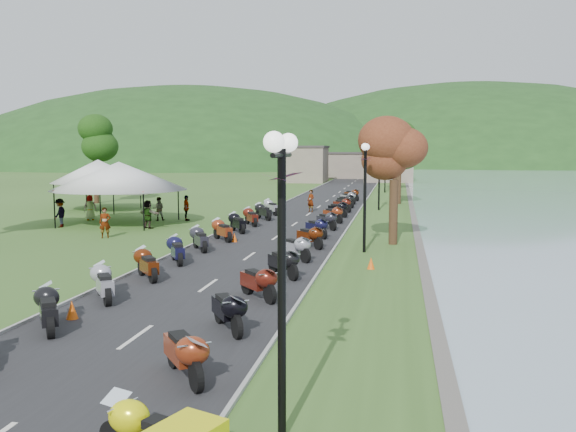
{
  "coord_description": "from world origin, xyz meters",
  "views": [
    {
      "loc": [
        6.54,
        -10.18,
        4.79
      ],
      "look_at": [
        0.83,
        21.08,
        1.3
      ],
      "focal_mm": 38.0,
      "sensor_mm": 36.0,
      "label": 1
    }
  ],
  "objects_px": {
    "streetlamp_near": "(282,292)",
    "vendor_tent_main": "(120,193)",
    "pedestrian_c": "(61,227)",
    "pedestrian_a": "(105,238)",
    "pedestrian_b": "(159,220)"
  },
  "relations": [
    {
      "from": "pedestrian_b",
      "to": "vendor_tent_main",
      "type": "bearing_deg",
      "value": 28.8
    },
    {
      "from": "streetlamp_near",
      "to": "vendor_tent_main",
      "type": "relative_size",
      "value": 0.87
    },
    {
      "from": "streetlamp_near",
      "to": "pedestrian_c",
      "type": "distance_m",
      "value": 31.05
    },
    {
      "from": "streetlamp_near",
      "to": "pedestrian_b",
      "type": "xyz_separation_m",
      "value": [
        -14.1,
        29.13,
        -2.5
      ]
    },
    {
      "from": "streetlamp_near",
      "to": "pedestrian_a",
      "type": "xyz_separation_m",
      "value": [
        -13.8,
        20.91,
        -2.5
      ]
    },
    {
      "from": "vendor_tent_main",
      "to": "pedestrian_c",
      "type": "bearing_deg",
      "value": -141.07
    },
    {
      "from": "pedestrian_a",
      "to": "pedestrian_b",
      "type": "bearing_deg",
      "value": 66.86
    },
    {
      "from": "vendor_tent_main",
      "to": "pedestrian_a",
      "type": "xyz_separation_m",
      "value": [
        2.04,
        -6.06,
        -2.0
      ]
    },
    {
      "from": "streetlamp_near",
      "to": "pedestrian_c",
      "type": "xyz_separation_m",
      "value": [
        -18.69,
        24.66,
        -2.5
      ]
    },
    {
      "from": "streetlamp_near",
      "to": "vendor_tent_main",
      "type": "distance_m",
      "value": 31.28
    },
    {
      "from": "vendor_tent_main",
      "to": "pedestrian_c",
      "type": "distance_m",
      "value": 4.18
    },
    {
      "from": "streetlamp_near",
      "to": "pedestrian_b",
      "type": "distance_m",
      "value": 32.46
    },
    {
      "from": "streetlamp_near",
      "to": "pedestrian_a",
      "type": "height_order",
      "value": "streetlamp_near"
    },
    {
      "from": "pedestrian_a",
      "to": "pedestrian_c",
      "type": "bearing_deg",
      "value": 117.23
    },
    {
      "from": "streetlamp_near",
      "to": "vendor_tent_main",
      "type": "height_order",
      "value": "streetlamp_near"
    }
  ]
}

